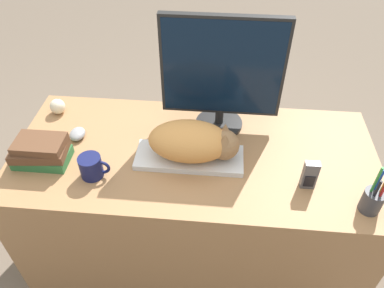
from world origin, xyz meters
name	(u,v)px	position (x,y,z in m)	size (l,w,h in m)	color
desk	(194,209)	(0.00, 0.34, 0.37)	(1.50, 0.68, 0.74)	#9E7047
keyboard	(189,158)	(-0.02, 0.30, 0.76)	(0.43, 0.16, 0.02)	silver
cat	(195,142)	(0.01, 0.30, 0.85)	(0.35, 0.19, 0.16)	#D18C47
monitor	(222,73)	(0.09, 0.53, 1.02)	(0.49, 0.21, 0.51)	black
computer_mouse	(77,134)	(-0.51, 0.39, 0.76)	(0.06, 0.09, 0.04)	gray
coffee_mug	(92,167)	(-0.38, 0.18, 0.79)	(0.12, 0.09, 0.09)	#141947
pen_cup	(373,200)	(0.64, 0.11, 0.80)	(0.07, 0.07, 0.20)	#38383D
baseball	(58,107)	(-0.65, 0.55, 0.78)	(0.07, 0.07, 0.07)	beige
phone	(310,175)	(0.44, 0.20, 0.80)	(0.05, 0.03, 0.12)	#4C4C51
book_stack	(41,152)	(-0.60, 0.24, 0.80)	(0.22, 0.14, 0.11)	#2D6B38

